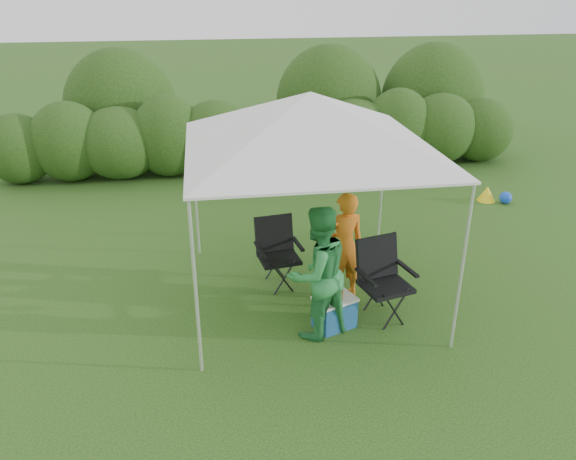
{
  "coord_description": "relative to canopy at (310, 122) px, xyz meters",
  "views": [
    {
      "loc": [
        -1.31,
        -6.25,
        4.13
      ],
      "look_at": [
        -0.29,
        0.4,
        1.05
      ],
      "focal_mm": 35.0,
      "sensor_mm": 36.0,
      "label": 1
    }
  ],
  "objects": [
    {
      "name": "ground",
      "position": [
        0.0,
        -0.5,
        -2.46
      ],
      "size": [
        70.0,
        70.0,
        0.0
      ],
      "primitive_type": "plane",
      "color": "#335C1D"
    },
    {
      "name": "hedge",
      "position": [
        0.0,
        5.5,
        -1.64
      ],
      "size": [
        11.95,
        1.53,
        1.8
      ],
      "color": "#2A4C17",
      "rests_on": "ground"
    },
    {
      "name": "canopy",
      "position": [
        0.0,
        0.0,
        0.0
      ],
      "size": [
        3.1,
        3.1,
        2.83
      ],
      "color": "silver",
      "rests_on": "ground"
    },
    {
      "name": "chair_right",
      "position": [
        0.86,
        -0.66,
        -1.86
      ],
      "size": [
        0.76,
        0.72,
        1.06
      ],
      "rotation": [
        0.0,
        0.0,
        0.24
      ],
      "color": "black",
      "rests_on": "ground"
    },
    {
      "name": "chair_left",
      "position": [
        -0.38,
        0.38,
        -1.9
      ],
      "size": [
        0.68,
        0.63,
        0.99
      ],
      "rotation": [
        0.0,
        0.0,
        0.15
      ],
      "color": "black",
      "rests_on": "ground"
    },
    {
      "name": "man",
      "position": [
        0.47,
        -0.13,
        -1.69
      ],
      "size": [
        0.61,
        0.44,
        1.54
      ],
      "primitive_type": "imported",
      "rotation": [
        0.0,
        0.0,
        3.28
      ],
      "color": "orange",
      "rests_on": "ground"
    },
    {
      "name": "woman",
      "position": [
        -0.06,
        -0.97,
        -1.61
      ],
      "size": [
        1.03,
        0.94,
        1.71
      ],
      "primitive_type": "imported",
      "rotation": [
        0.0,
        0.0,
        3.58
      ],
      "color": "#2D8B44",
      "rests_on": "ground"
    },
    {
      "name": "cooler",
      "position": [
        0.19,
        -0.86,
        -2.25
      ],
      "size": [
        0.6,
        0.52,
        0.42
      ],
      "rotation": [
        0.0,
        0.0,
        0.37
      ],
      "color": "#1E538C",
      "rests_on": "ground"
    },
    {
      "name": "bottle",
      "position": [
        0.25,
        -0.9,
        -1.93
      ],
      "size": [
        0.06,
        0.06,
        0.21
      ],
      "primitive_type": "cylinder",
      "color": "#592D0C",
      "rests_on": "cooler"
    },
    {
      "name": "lawn_toy",
      "position": [
        4.26,
        2.93,
        -2.32
      ],
      "size": [
        0.6,
        0.5,
        0.3
      ],
      "color": "yellow",
      "rests_on": "ground"
    }
  ]
}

